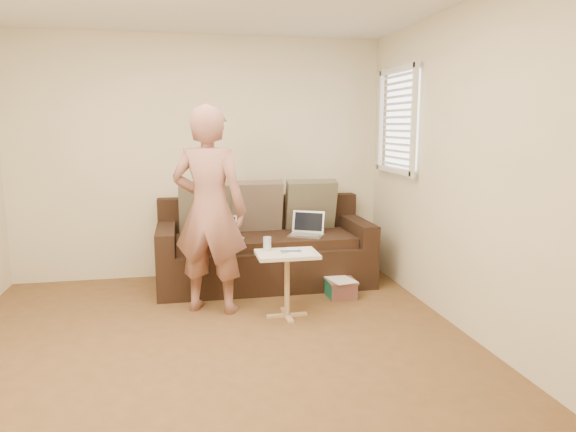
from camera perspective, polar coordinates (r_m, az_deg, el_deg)
The scene contains 17 objects.
floor at distance 3.88m, azimuth -7.80°, elevation -15.45°, with size 4.50×4.50×0.00m, color brown.
wall_back at distance 5.77m, azimuth -9.57°, elevation 6.26°, with size 4.00×4.00×0.00m, color beige.
wall_front at distance 1.31m, azimuth -2.72°, elevation -5.83°, with size 4.00×4.00×0.00m, color beige.
wall_right at distance 4.14m, azimuth 20.59°, elevation 4.37°, with size 4.50×4.50×0.00m, color beige.
window_blinds at distance 5.44m, azimuth 11.94°, elevation 10.19°, with size 0.12×0.88×1.08m, color white, non-canonical shape.
sofa at distance 5.48m, azimuth -2.57°, elevation -3.06°, with size 2.20×0.95×0.85m, color black, non-canonical shape.
pillow_left at distance 5.60m, azimuth -9.07°, elevation 0.91°, with size 0.55×0.14×0.55m, color brown, non-canonical shape.
pillow_mid at distance 5.62m, azimuth -3.45°, elevation 1.06°, with size 0.55×0.14×0.55m, color brown, non-canonical shape.
pillow_right at distance 5.73m, azimuth 2.50°, elevation 1.24°, with size 0.55×0.14×0.55m, color brown, non-canonical shape.
laptop_silver at distance 5.41m, azimuth 1.99°, elevation -2.19°, with size 0.34×0.25×0.23m, color #B7BABC, non-canonical shape.
laptop_white at distance 5.33m, azimuth -6.68°, elevation -2.44°, with size 0.29×0.21×0.21m, color white, non-canonical shape.
person at distance 4.62m, azimuth -8.61°, elevation 0.63°, with size 0.67×0.45×1.84m, color #975255.
side_table at distance 4.55m, azimuth -0.11°, elevation -7.54°, with size 0.52×0.37×0.58m, color silver, non-canonical shape.
drinking_glass at distance 4.53m, azimuth -2.30°, elevation -3.06°, with size 0.07×0.07×0.12m, color silver, non-canonical shape.
scissors at distance 4.49m, azimuth 0.31°, elevation -3.87°, with size 0.18×0.10×0.02m, color silver, non-canonical shape.
paper_on_table at distance 4.51m, azimuth 1.27°, elevation -3.88°, with size 0.21×0.30×0.00m, color white, non-canonical shape.
striped_box at distance 5.15m, azimuth 5.81°, elevation -7.86°, with size 0.28×0.28×0.18m, color red, non-canonical shape.
Camera 1 is at (-0.19, -3.50, 1.66)m, focal length 32.44 mm.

